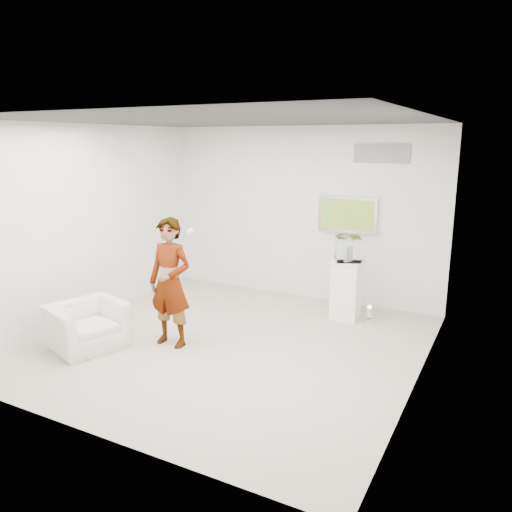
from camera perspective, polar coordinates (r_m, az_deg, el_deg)
name	(u,v)px	position (r m, az deg, el deg)	size (l,w,h in m)	color
room	(228,238)	(6.60, -3.16, 2.11)	(5.01, 5.01, 3.00)	#B4ADA5
tv	(348,214)	(8.47, 10.43, 4.69)	(1.00, 0.08, 0.60)	silver
logo_decal	(382,154)	(8.29, 14.16, 11.29)	(0.90, 0.02, 0.30)	slate
person	(170,283)	(6.83, -9.79, -3.02)	(0.64, 0.42, 1.77)	silver
armchair	(87,325)	(7.20, -18.77, -7.52)	(0.94, 0.82, 0.61)	silver
pedestal	(346,290)	(7.97, 10.27, -3.81)	(0.45, 0.45, 0.94)	white
floor_uplight	(369,314)	(8.01, 12.81, -6.43)	(0.16, 0.16, 0.24)	white
vitrine	(348,249)	(7.80, 10.46, 0.79)	(0.37, 0.37, 0.37)	white
console	(348,253)	(7.82, 10.44, 0.33)	(0.06, 0.18, 0.24)	white
wii_remote	(190,231)	(6.64, -7.52, 2.88)	(0.04, 0.15, 0.04)	white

